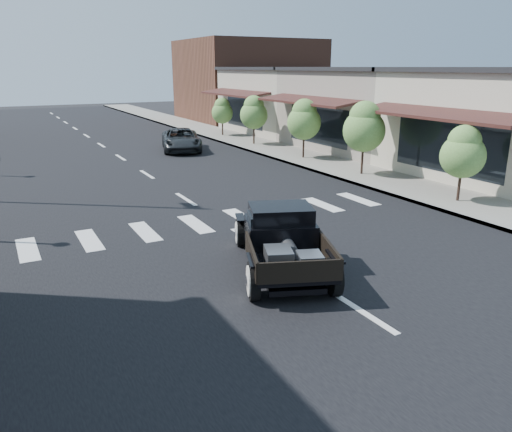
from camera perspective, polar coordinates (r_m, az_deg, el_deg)
name	(u,v)px	position (r m, az deg, el deg)	size (l,w,h in m)	color
ground	(284,263)	(12.55, 3.26, -5.37)	(120.00, 120.00, 0.00)	black
road	(130,164)	(26.07, -14.18, 5.80)	(14.00, 80.00, 0.02)	black
road_markings	(161,184)	(21.34, -10.82, 3.65)	(12.00, 60.00, 0.06)	silver
sidewalk_right	(276,150)	(29.24, 2.26, 7.56)	(3.00, 80.00, 0.15)	gray
storefront_mid	(388,110)	(31.24, 14.80, 11.64)	(10.00, 9.00, 4.50)	gray
storefront_far	(304,101)	(38.33, 5.50, 12.94)	(10.00, 9.00, 4.50)	#BDB3A0
far_building_right	(248,81)	(47.16, -0.87, 15.22)	(11.00, 10.00, 7.00)	brown
small_tree_a	(462,165)	(18.86, 22.44, 5.43)	(1.54, 1.54, 2.56)	#5A883E
small_tree_b	(363,139)	(22.48, 12.18, 8.58)	(1.83, 1.83, 3.06)	#5A883E
small_tree_c	(304,130)	(26.23, 5.49, 9.81)	(1.74, 1.74, 2.90)	#5A883E
small_tree_d	(254,121)	(30.97, -0.25, 10.84)	(1.68, 1.68, 2.81)	#5A883E
small_tree_e	(222,117)	(35.15, -3.87, 11.21)	(1.47, 1.47, 2.44)	#5A883E
hotrod_pickup	(282,238)	(11.91, 2.96, -2.56)	(2.11, 4.52, 1.57)	black
second_car	(181,140)	(29.60, -8.55, 8.59)	(2.10, 4.54, 1.26)	black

